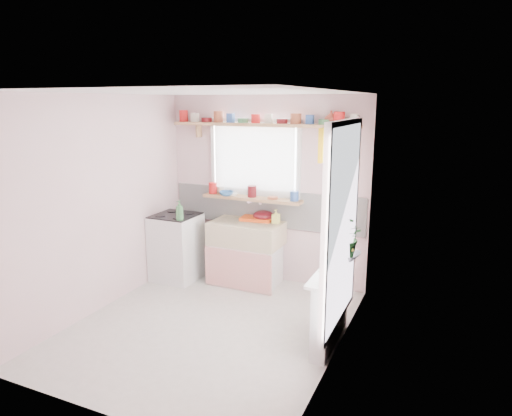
% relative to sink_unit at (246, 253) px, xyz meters
% --- Properties ---
extents(room, '(3.20, 3.20, 3.20)m').
position_rel_sink_unit_xyz_m(room, '(0.81, -0.43, 0.94)').
color(room, silver).
rests_on(room, ground).
extents(sink_unit, '(0.95, 0.65, 1.11)m').
position_rel_sink_unit_xyz_m(sink_unit, '(0.00, 0.00, 0.00)').
color(sink_unit, white).
rests_on(sink_unit, ground).
extents(cooker, '(0.58, 0.58, 0.93)m').
position_rel_sink_unit_xyz_m(cooker, '(-0.95, -0.24, 0.03)').
color(cooker, white).
rests_on(cooker, ground).
extents(radiator_ledge, '(0.22, 0.95, 0.78)m').
position_rel_sink_unit_xyz_m(radiator_ledge, '(1.45, -1.09, -0.03)').
color(radiator_ledge, white).
rests_on(radiator_ledge, ground).
extents(windowsill, '(1.40, 0.22, 0.04)m').
position_rel_sink_unit_xyz_m(windowsill, '(-0.00, 0.19, 0.71)').
color(windowsill, tan).
rests_on(windowsill, room).
extents(pine_shelf, '(2.52, 0.24, 0.04)m').
position_rel_sink_unit_xyz_m(pine_shelf, '(0.15, 0.18, 1.69)').
color(pine_shelf, tan).
rests_on(pine_shelf, room).
extents(shelf_crockery, '(2.47, 0.11, 0.12)m').
position_rel_sink_unit_xyz_m(shelf_crockery, '(0.15, 0.18, 1.76)').
color(shelf_crockery, red).
rests_on(shelf_crockery, pine_shelf).
extents(sill_crockery, '(1.35, 0.11, 0.12)m').
position_rel_sink_unit_xyz_m(sill_crockery, '(-0.00, 0.19, 0.78)').
color(sill_crockery, red).
rests_on(sill_crockery, windowsill).
extents(dish_tray, '(0.45, 0.36, 0.04)m').
position_rel_sink_unit_xyz_m(dish_tray, '(0.08, 0.20, 0.44)').
color(dish_tray, '#F75115').
rests_on(dish_tray, sink_unit).
extents(colander, '(0.32, 0.32, 0.13)m').
position_rel_sink_unit_xyz_m(colander, '(0.16, 0.21, 0.48)').
color(colander, '#590F16').
rests_on(colander, sink_unit).
extents(jade_plant, '(0.58, 0.55, 0.51)m').
position_rel_sink_unit_xyz_m(jade_plant, '(1.48, -0.69, 0.60)').
color(jade_plant, '#265F26').
rests_on(jade_plant, radiator_ledge).
extents(fruit_bowl, '(0.36, 0.36, 0.08)m').
position_rel_sink_unit_xyz_m(fruit_bowl, '(1.48, -0.69, 0.38)').
color(fruit_bowl, silver).
rests_on(fruit_bowl, radiator_ledge).
extents(herb_pot, '(0.13, 0.11, 0.21)m').
position_rel_sink_unit_xyz_m(herb_pot, '(1.48, -1.49, 0.45)').
color(herb_pot, '#386729').
rests_on(herb_pot, radiator_ledge).
extents(soap_bottle_sink, '(0.10, 0.10, 0.19)m').
position_rel_sink_unit_xyz_m(soap_bottle_sink, '(0.37, 0.12, 0.51)').
color(soap_bottle_sink, '#F1F36C').
rests_on(soap_bottle_sink, sink_unit).
extents(sill_cup, '(0.14, 0.14, 0.10)m').
position_rel_sink_unit_xyz_m(sill_cup, '(-0.50, 0.25, 0.78)').
color(sill_cup, beige).
rests_on(sill_cup, windowsill).
extents(sill_bowl, '(0.21, 0.21, 0.06)m').
position_rel_sink_unit_xyz_m(sill_bowl, '(-0.36, 0.13, 0.76)').
color(sill_bowl, '#366EAF').
rests_on(sill_bowl, windowsill).
extents(shelf_vase, '(0.20, 0.20, 0.16)m').
position_rel_sink_unit_xyz_m(shelf_vase, '(1.03, 0.24, 1.79)').
color(shelf_vase, '#B34A37').
rests_on(shelf_vase, pine_shelf).
extents(cooker_bottle, '(0.11, 0.11, 0.26)m').
position_rel_sink_unit_xyz_m(cooker_bottle, '(-0.73, -0.46, 0.61)').
color(cooker_bottle, '#3F7F46').
rests_on(cooker_bottle, cooker).
extents(fruit, '(0.20, 0.14, 0.10)m').
position_rel_sink_unit_xyz_m(fruit, '(1.49, -0.69, 0.44)').
color(fruit, orange).
rests_on(fruit, fruit_bowl).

